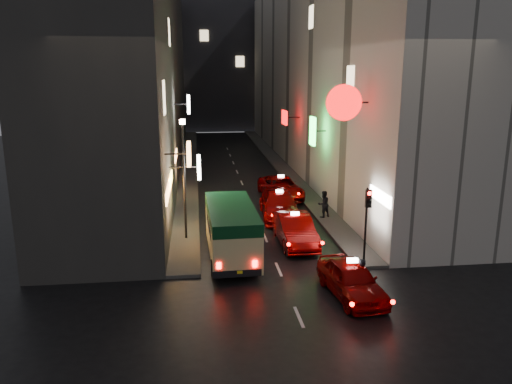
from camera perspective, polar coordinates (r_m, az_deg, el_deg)
name	(u,v)px	position (r m, az deg, el deg)	size (l,w,h in m)	color
ground	(327,383)	(15.46, 8.13, -20.84)	(120.00, 120.00, 0.00)	black
building_left	(143,68)	(46.47, -12.77, 13.71)	(7.66, 52.00, 18.00)	#33302E
building_right	(320,68)	(47.67, 7.33, 13.92)	(8.13, 52.00, 18.00)	#A9A49B
building_far	(217,55)	(78.37, -4.46, 15.32)	(30.00, 10.00, 22.00)	#2F2F34
sidewalk_left	(189,166)	(47.07, -7.65, 2.98)	(1.50, 52.00, 0.15)	#403E3C
sidewalk_right	(279,164)	(47.70, 2.63, 3.23)	(1.50, 52.00, 0.15)	#403E3C
minibus	(231,226)	(23.43, -2.83, -3.92)	(2.28, 6.11, 2.61)	#D3C683
taxi_near	(352,277)	(20.29, 10.88, -9.48)	(2.74, 5.44, 1.83)	#740101
taxi_second	(295,227)	(25.74, 4.45, -4.04)	(2.46, 5.74, 1.98)	#740101
taxi_third	(279,203)	(30.27, 2.69, -1.28)	(2.65, 5.86, 2.00)	#740101
taxi_far	(281,186)	(35.02, 2.85, 0.71)	(2.63, 5.60, 1.90)	#740101
pedestrian_crossing	(363,275)	(20.40, 12.10, -9.28)	(0.58, 0.37, 1.75)	black
pedestrian_sidewalk	(324,202)	(30.10, 7.72, -1.18)	(0.69, 0.43, 1.83)	black
traffic_light	(368,209)	(22.87, 12.63, -1.96)	(0.26, 0.43, 3.50)	black
lamp_post	(184,171)	(25.76, -8.23, 2.35)	(0.28, 0.28, 6.22)	black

